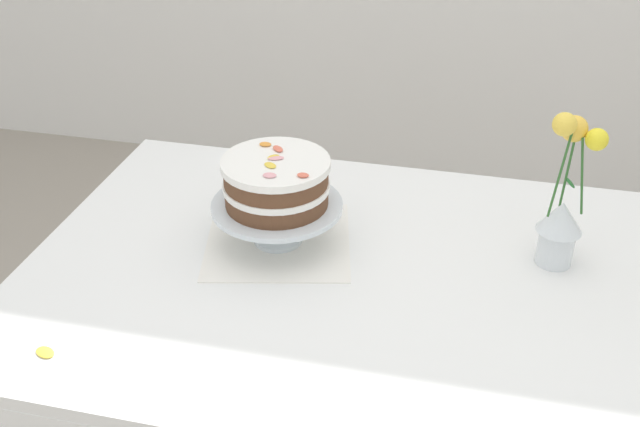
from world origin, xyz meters
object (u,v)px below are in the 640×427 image
at_px(cake_stand, 277,210).
at_px(layer_cake, 276,182).
at_px(dining_table, 348,312).
at_px(flower_vase, 563,207).

height_order(cake_stand, layer_cake, layer_cake).
bearing_deg(dining_table, layer_cake, 150.78).
bearing_deg(layer_cake, dining_table, -29.22).
xyz_separation_m(dining_table, cake_stand, (-0.18, 0.10, 0.17)).
bearing_deg(cake_stand, layer_cake, -24.44).
bearing_deg(flower_vase, cake_stand, -174.56).
bearing_deg(cake_stand, flower_vase, 5.44).
height_order(dining_table, flower_vase, flower_vase).
bearing_deg(layer_cake, flower_vase, 5.44).
relative_size(cake_stand, flower_vase, 0.81).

